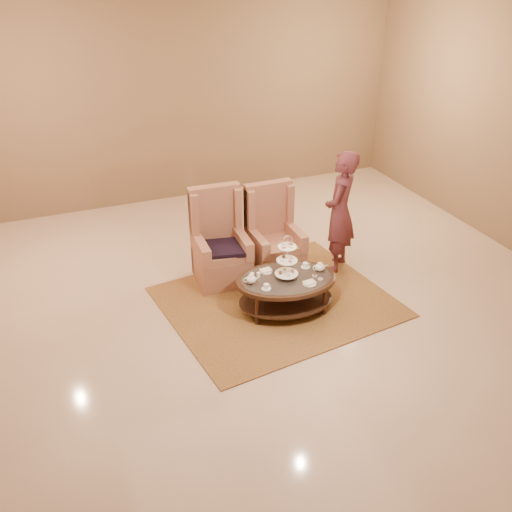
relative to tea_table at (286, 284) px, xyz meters
name	(u,v)px	position (x,y,z in m)	size (l,w,h in m)	color
ground	(272,308)	(-0.15, 0.10, -0.39)	(8.00, 8.00, 0.00)	beige
ceiling	(272,308)	(-0.15, 0.10, -0.39)	(8.00, 8.00, 0.02)	beige
wall_back	(180,100)	(-0.15, 4.10, 1.36)	(8.00, 0.04, 3.50)	#87684A
rug	(277,302)	(-0.03, 0.19, -0.38)	(3.06, 2.66, 0.01)	olive
tea_table	(286,284)	(0.00, 0.00, 0.00)	(1.37, 1.03, 1.06)	black
armchair_left	(220,249)	(-0.51, 1.07, 0.05)	(0.73, 0.76, 1.30)	#A96A4F
armchair_right	(273,243)	(0.26, 1.01, 0.04)	(0.68, 0.71, 1.26)	#A96A4F
person	(340,212)	(1.12, 0.70, 0.49)	(0.75, 0.75, 1.75)	#5A262D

